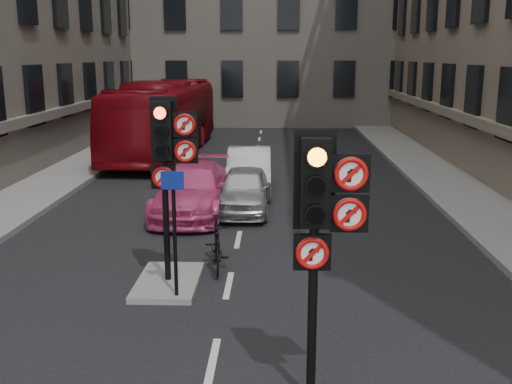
# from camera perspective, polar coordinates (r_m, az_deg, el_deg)

# --- Properties ---
(pavement_left) EXTENTS (3.00, 50.00, 0.16)m
(pavement_left) POSITION_cam_1_polar(r_m,az_deg,el_deg) (20.32, -21.65, -0.41)
(pavement_left) COLOR gray
(pavement_left) RESTS_ON ground
(pavement_right) EXTENTS (3.00, 50.00, 0.16)m
(pavement_right) POSITION_cam_1_polar(r_m,az_deg,el_deg) (19.65, 20.54, -0.75)
(pavement_right) COLOR gray
(pavement_right) RESTS_ON ground
(centre_island) EXTENTS (1.20, 2.00, 0.12)m
(centre_island) POSITION_cam_1_polar(r_m,az_deg,el_deg) (12.13, -8.35, -8.45)
(centre_island) COLOR gray
(centre_island) RESTS_ON ground
(signal_near) EXTENTS (0.91, 0.40, 3.58)m
(signal_near) POSITION_cam_1_polar(r_m,az_deg,el_deg) (7.36, 6.27, -1.91)
(signal_near) COLOR black
(signal_near) RESTS_ON ground
(signal_far) EXTENTS (0.91, 0.40, 3.58)m
(signal_far) POSITION_cam_1_polar(r_m,az_deg,el_deg) (11.41, -8.37, 3.97)
(signal_far) COLOR black
(signal_far) RESTS_ON centre_island
(car_silver) EXTENTS (1.59, 3.76, 1.27)m
(car_silver) POSITION_cam_1_polar(r_m,az_deg,el_deg) (17.36, -1.13, 0.23)
(car_silver) COLOR #B8BBC0
(car_silver) RESTS_ON ground
(car_white) EXTENTS (1.55, 4.18, 1.37)m
(car_white) POSITION_cam_1_polar(r_m,az_deg,el_deg) (20.25, -0.66, 2.22)
(car_white) COLOR silver
(car_white) RESTS_ON ground
(car_pink) EXTENTS (2.02, 4.79, 1.38)m
(car_pink) POSITION_cam_1_polar(r_m,az_deg,el_deg) (17.22, -6.03, 0.25)
(car_pink) COLOR #D53E7C
(car_pink) RESTS_ON ground
(bus_red) EXTENTS (3.23, 11.98, 3.31)m
(bus_red) POSITION_cam_1_polar(r_m,az_deg,el_deg) (27.58, -8.73, 6.98)
(bus_red) COLOR maroon
(bus_red) RESTS_ON ground
(motorcycle) EXTENTS (0.73, 1.86, 1.09)m
(motorcycle) POSITION_cam_1_polar(r_m,az_deg,el_deg) (12.78, -3.76, -4.91)
(motorcycle) COLOR black
(motorcycle) RESTS_ON ground
(motorcyclist) EXTENTS (0.70, 0.52, 1.77)m
(motorcyclist) POSITION_cam_1_polar(r_m,az_deg,el_deg) (16.23, 5.08, 0.18)
(motorcyclist) COLOR black
(motorcyclist) RESTS_ON ground
(info_sign) EXTENTS (0.40, 0.12, 2.34)m
(info_sign) POSITION_cam_1_polar(r_m,az_deg,el_deg) (10.82, -7.82, -2.32)
(info_sign) COLOR black
(info_sign) RESTS_ON centre_island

